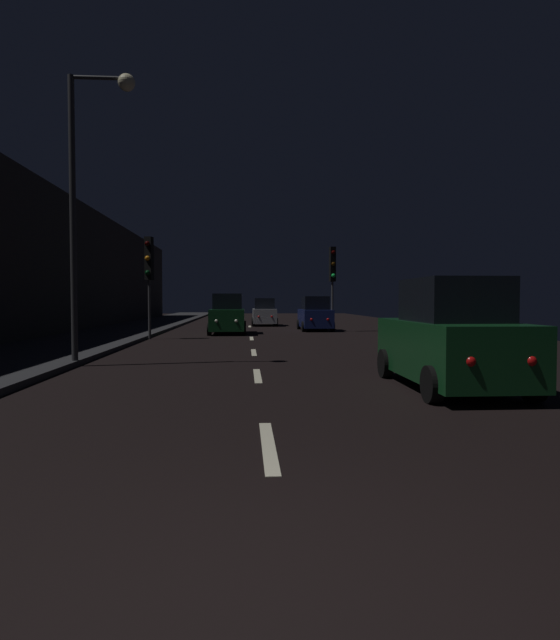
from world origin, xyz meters
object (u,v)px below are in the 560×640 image
(streetlamp_overhead, at_px, (90,174))
(car_parked_right_far, at_px, (315,315))
(car_approaching_headlights, at_px, (228,315))
(car_distant_taillights, at_px, (264,313))
(traffic_light_far_left, at_px, (149,266))
(car_parked_right_near, at_px, (450,338))
(traffic_light_far_right, at_px, (333,270))

(streetlamp_overhead, bearing_deg, car_parked_right_far, 63.23)
(car_approaching_headlights, relative_size, car_distant_taillights, 1.11)
(traffic_light_far_left, height_order, car_parked_right_near, traffic_light_far_left)
(car_distant_taillights, height_order, car_parked_right_far, car_parked_right_far)
(traffic_light_far_left, relative_size, car_parked_right_near, 1.06)
(car_parked_right_far, bearing_deg, traffic_light_far_right, -146.07)
(streetlamp_overhead, bearing_deg, car_parked_right_near, -26.65)
(traffic_light_far_left, distance_m, streetlamp_overhead, 9.65)
(car_distant_taillights, bearing_deg, traffic_light_far_left, 155.81)
(traffic_light_far_left, distance_m, car_parked_right_far, 10.61)
(traffic_light_far_right, relative_size, car_distant_taillights, 1.26)
(traffic_light_far_right, height_order, car_parked_right_far, traffic_light_far_right)
(streetlamp_overhead, bearing_deg, car_distant_taillights, 76.40)
(traffic_light_far_right, distance_m, car_parked_right_far, 2.86)
(car_distant_taillights, distance_m, car_parked_right_near, 25.90)
(streetlamp_overhead, height_order, car_distant_taillights, streetlamp_overhead)
(traffic_light_far_left, height_order, car_distant_taillights, traffic_light_far_left)
(traffic_light_far_right, height_order, streetlamp_overhead, streetlamp_overhead)
(car_approaching_headlights, xyz_separation_m, car_parked_right_far, (4.89, 2.60, -0.05))
(traffic_light_far_right, xyz_separation_m, car_distant_taillights, (-3.50, 7.18, -2.51))
(traffic_light_far_right, relative_size, car_parked_right_near, 1.10)
(streetlamp_overhead, relative_size, car_parked_right_near, 1.78)
(car_parked_right_near, bearing_deg, traffic_light_far_left, 31.34)
(traffic_light_far_left, bearing_deg, car_distant_taillights, 167.97)
(car_parked_right_near, height_order, car_parked_right_far, car_parked_right_near)
(traffic_light_far_left, bearing_deg, car_approaching_headlights, 150.22)
(car_approaching_headlights, distance_m, car_parked_right_near, 17.86)
(traffic_light_far_left, height_order, car_approaching_headlights, traffic_light_far_left)
(streetlamp_overhead, bearing_deg, traffic_light_far_left, 91.50)
(car_parked_right_near, distance_m, car_parked_right_far, 19.77)
(car_distant_taillights, height_order, car_parked_right_near, car_parked_right_near)
(traffic_light_far_right, relative_size, car_approaching_headlights, 1.14)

